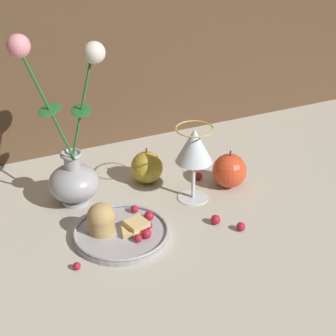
# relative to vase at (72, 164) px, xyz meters

# --- Properties ---
(ground_plane) EXTENTS (2.40, 2.40, 0.00)m
(ground_plane) POSITION_rel_vase_xyz_m (0.11, -0.10, -0.09)
(ground_plane) COLOR #B7B2A3
(ground_plane) RESTS_ON ground
(vase) EXTENTS (0.18, 0.11, 0.38)m
(vase) POSITION_rel_vase_xyz_m (0.00, 0.00, 0.00)
(vase) COLOR #A3A3A8
(vase) RESTS_ON ground_plane
(plate_with_pastries) EXTENTS (0.19, 0.19, 0.07)m
(plate_with_pastries) POSITION_rel_vase_xyz_m (0.04, -0.15, -0.08)
(plate_with_pastries) COLOR #A3A3A8
(plate_with_pastries) RESTS_ON ground_plane
(wine_glass) EXTENTS (0.08, 0.08, 0.17)m
(wine_glass) POSITION_rel_vase_xyz_m (0.24, -0.09, 0.03)
(wine_glass) COLOR silver
(wine_glass) RESTS_ON ground_plane
(apple_beside_vase) EXTENTS (0.08, 0.08, 0.09)m
(apple_beside_vase) POSITION_rel_vase_xyz_m (0.33, -0.07, -0.06)
(apple_beside_vase) COLOR #D14223
(apple_beside_vase) RESTS_ON ground_plane
(apple_near_glass) EXTENTS (0.07, 0.07, 0.08)m
(apple_near_glass) POSITION_rel_vase_xyz_m (0.17, 0.02, -0.06)
(apple_near_glass) COLOR #B2932D
(apple_near_glass) RESTS_ON ground_plane
(berry_near_plate) EXTENTS (0.02, 0.02, 0.02)m
(berry_near_plate) POSITION_rel_vase_xyz_m (0.27, -0.23, -0.09)
(berry_near_plate) COLOR #AD192D
(berry_near_plate) RESTS_ON ground_plane
(berry_front_center) EXTENTS (0.02, 0.02, 0.02)m
(berry_front_center) POSITION_rel_vase_xyz_m (0.23, -0.19, -0.08)
(berry_front_center) COLOR #AD192D
(berry_front_center) RESTS_ON ground_plane
(berry_by_glass_stem) EXTENTS (0.02, 0.02, 0.02)m
(berry_by_glass_stem) POSITION_rel_vase_xyz_m (0.28, -0.02, -0.09)
(berry_by_glass_stem) COLOR #AD192D
(berry_by_glass_stem) RESTS_ON ground_plane
(berry_under_candlestick) EXTENTS (0.01, 0.01, 0.01)m
(berry_under_candlestick) POSITION_rel_vase_xyz_m (-0.06, -0.21, -0.09)
(berry_under_candlestick) COLOR #AD192D
(berry_under_candlestick) RESTS_ON ground_plane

